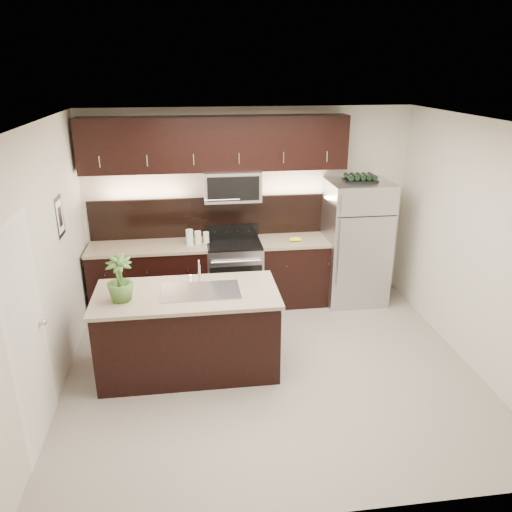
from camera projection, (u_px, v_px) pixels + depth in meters
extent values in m
plane|color=gray|center=(271.00, 368.00, 5.63)|extent=(4.50, 4.50, 0.00)
cube|color=beige|center=(249.00, 206.00, 7.00)|extent=(4.50, 0.02, 2.70)
cube|color=beige|center=(322.00, 363.00, 3.30)|extent=(4.50, 0.02, 2.70)
cube|color=beige|center=(45.00, 268.00, 4.87)|extent=(0.02, 4.00, 2.70)
cube|color=beige|center=(476.00, 247.00, 5.44)|extent=(0.02, 4.00, 2.70)
cube|color=white|center=(274.00, 122.00, 4.67)|extent=(4.50, 4.00, 0.02)
cube|color=silver|center=(30.00, 339.00, 4.25)|extent=(0.04, 0.80, 2.02)
sphere|color=silver|center=(43.00, 322.00, 4.56)|extent=(0.06, 0.06, 0.06)
cube|color=black|center=(60.00, 217.00, 5.46)|extent=(0.01, 0.32, 0.46)
cube|color=white|center=(60.00, 217.00, 5.46)|extent=(0.00, 0.24, 0.36)
cube|color=black|center=(150.00, 279.00, 6.86)|extent=(1.57, 0.62, 0.90)
cube|color=black|center=(301.00, 271.00, 7.13)|extent=(1.16, 0.62, 0.90)
cube|color=#B2B2B7|center=(234.00, 275.00, 7.01)|extent=(0.76, 0.62, 0.90)
cube|color=black|center=(234.00, 243.00, 6.84)|extent=(0.76, 0.60, 0.03)
cube|color=beige|center=(147.00, 247.00, 6.69)|extent=(1.59, 0.65, 0.04)
cube|color=beige|center=(302.00, 240.00, 6.96)|extent=(1.18, 0.65, 0.04)
cube|color=black|center=(217.00, 217.00, 6.98)|extent=(3.49, 0.02, 0.56)
cube|color=#B2B2B7|center=(232.00, 185.00, 6.66)|extent=(0.76, 0.40, 0.40)
cube|color=black|center=(215.00, 144.00, 6.47)|extent=(3.49, 0.33, 0.70)
cube|color=black|center=(189.00, 333.00, 5.48)|extent=(1.90, 0.90, 0.90)
cube|color=beige|center=(186.00, 294.00, 5.31)|extent=(1.96, 0.96, 0.04)
cube|color=silver|center=(200.00, 291.00, 5.32)|extent=(0.84, 0.50, 0.01)
cylinder|color=silver|center=(199.00, 274.00, 5.48)|extent=(0.03, 0.03, 0.24)
cylinder|color=silver|center=(199.00, 263.00, 5.36)|extent=(0.02, 0.14, 0.02)
cylinder|color=silver|center=(199.00, 270.00, 5.31)|extent=(0.02, 0.02, 0.10)
cube|color=#B2B2B7|center=(355.00, 242.00, 7.02)|extent=(0.84, 0.76, 1.74)
cube|color=black|center=(360.00, 180.00, 6.70)|extent=(0.43, 0.27, 0.03)
cylinder|color=black|center=(349.00, 177.00, 6.66)|extent=(0.07, 0.25, 0.07)
cylinder|color=black|center=(354.00, 177.00, 6.67)|extent=(0.07, 0.25, 0.07)
cylinder|color=black|center=(360.00, 177.00, 6.68)|extent=(0.07, 0.25, 0.07)
cylinder|color=black|center=(366.00, 176.00, 6.69)|extent=(0.07, 0.25, 0.07)
cylinder|color=black|center=(372.00, 176.00, 6.70)|extent=(0.07, 0.25, 0.07)
imported|color=#3E6528|center=(120.00, 279.00, 5.04)|extent=(0.31, 0.31, 0.49)
cylinder|color=silver|center=(190.00, 237.00, 6.67)|extent=(0.10, 0.10, 0.21)
cylinder|color=silver|center=(198.00, 238.00, 6.72)|extent=(0.09, 0.09, 0.18)
cylinder|color=silver|center=(206.00, 237.00, 6.77)|extent=(0.08, 0.08, 0.15)
cylinder|color=silver|center=(336.00, 232.00, 6.93)|extent=(0.10, 0.10, 0.19)
cylinder|color=silver|center=(336.00, 224.00, 6.89)|extent=(0.10, 0.10, 0.02)
cylinder|color=silver|center=(336.00, 221.00, 6.87)|extent=(0.01, 0.01, 0.08)
ellipsoid|color=yellow|center=(292.00, 239.00, 6.85)|extent=(0.19, 0.15, 0.06)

